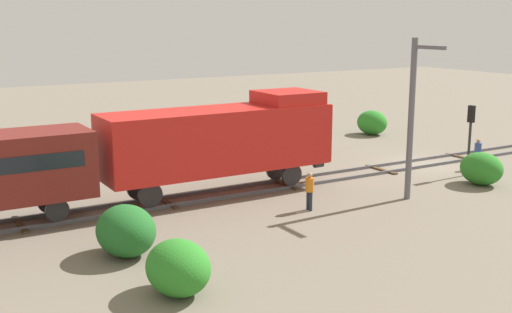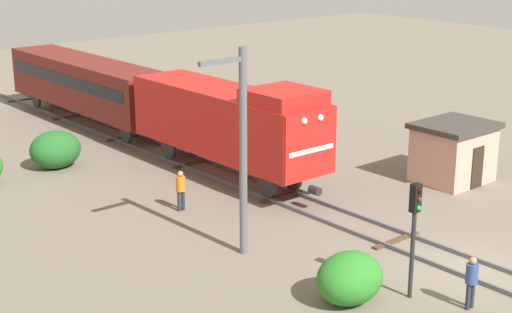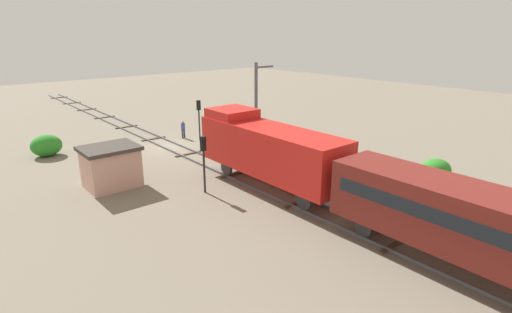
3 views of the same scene
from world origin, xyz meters
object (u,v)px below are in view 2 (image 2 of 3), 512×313
object	(u,v)px
traffic_signal_near	(415,219)
traffic_signal_mid	(316,121)
worker_near_track	(472,279)
worker_by_signal	(181,187)
relay_hut	(453,152)
locomotive	(229,120)
catenary_mast	(242,147)
passenger_car_leading	(87,82)

from	to	relation	value
traffic_signal_near	traffic_signal_mid	bearing A→B (deg)	59.16
traffic_signal_mid	worker_near_track	bearing A→B (deg)	-114.53
worker_by_signal	relay_hut	world-z (taller)	relay_hut
locomotive	traffic_signal_near	xyz separation A→B (m)	(-3.20, -13.18, -0.14)
traffic_signal_mid	worker_by_signal	xyz separation A→B (m)	(-7.60, 0.05, -1.58)
locomotive	worker_by_signal	bearing A→B (deg)	-153.64
worker_by_signal	catenary_mast	distance (m)	5.89
traffic_signal_near	relay_hut	world-z (taller)	traffic_signal_near
worker_near_track	passenger_car_leading	bearing A→B (deg)	114.47
passenger_car_leading	catenary_mast	size ratio (longest dim) A/B	1.89
traffic_signal_mid	catenary_mast	world-z (taller)	catenary_mast
traffic_signal_mid	relay_hut	xyz separation A→B (m)	(4.10, -4.78, -1.18)
locomotive	traffic_signal_mid	distance (m)	4.02
traffic_signal_near	worker_by_signal	distance (m)	11.27
traffic_signal_near	passenger_car_leading	bearing A→B (deg)	83.12
locomotive	traffic_signal_mid	bearing A→B (deg)	-32.09
traffic_signal_mid	traffic_signal_near	bearing A→B (deg)	-120.84
worker_by_signal	traffic_signal_near	bearing A→B (deg)	116.60
worker_near_track	worker_by_signal	size ratio (longest dim) A/B	1.00
traffic_signal_near	traffic_signal_mid	size ratio (longest dim) A/B	1.03
locomotive	relay_hut	bearing A→B (deg)	-42.65
passenger_car_leading	catenary_mast	xyz separation A→B (m)	(-5.07, -20.44, 1.43)
catenary_mast	traffic_signal_mid	bearing A→B (deg)	30.41
locomotive	traffic_signal_mid	world-z (taller)	locomotive
passenger_car_leading	traffic_signal_mid	world-z (taller)	passenger_car_leading
traffic_signal_near	worker_near_track	xyz separation A→B (m)	(0.80, -1.65, -1.64)
traffic_signal_near	traffic_signal_mid	distance (m)	12.87
locomotive	worker_near_track	bearing A→B (deg)	-99.19
passenger_car_leading	traffic_signal_near	xyz separation A→B (m)	(-3.20, -26.52, 0.11)
traffic_signal_mid	relay_hut	bearing A→B (deg)	-49.36
locomotive	traffic_signal_near	bearing A→B (deg)	-103.64
passenger_car_leading	traffic_signal_mid	bearing A→B (deg)	-77.60
worker_by_signal	relay_hut	xyz separation A→B (m)	(11.70, -4.83, 0.40)
locomotive	catenary_mast	distance (m)	8.80
locomotive	worker_near_track	size ratio (longest dim) A/B	6.82
worker_by_signal	traffic_signal_mid	bearing A→B (deg)	-158.93
worker_near_track	relay_hut	size ratio (longest dim) A/B	0.49
worker_near_track	catenary_mast	xyz separation A→B (m)	(-2.67, 7.74, 2.96)
traffic_signal_near	catenary_mast	xyz separation A→B (m)	(-1.87, 6.08, 1.31)
locomotive	traffic_signal_near	size ratio (longest dim) A/B	3.07
catenary_mast	relay_hut	xyz separation A→B (m)	(12.57, 0.19, -2.56)
traffic_signal_mid	catenary_mast	xyz separation A→B (m)	(-8.47, -4.97, 1.38)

